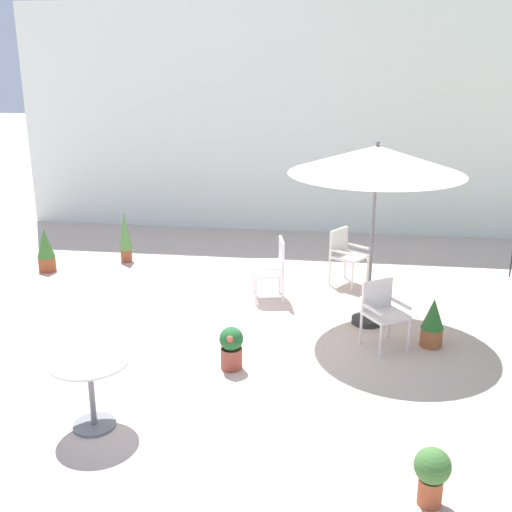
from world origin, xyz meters
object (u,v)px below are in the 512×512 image
Objects in this scene: patio_chair_0 at (382,309)px; potted_plant_3 at (433,322)px; potted_plant_0 at (432,472)px; potted_plant_1 at (125,235)px; potted_plant_2 at (46,250)px; patio_umbrella_0 at (377,161)px; patio_chair_2 at (274,266)px; potted_plant_4 at (231,347)px; patio_chair_1 at (345,252)px; cafe_table_0 at (91,380)px.

potted_plant_3 is at bearing 5.79° from patio_chair_0.
potted_plant_1 is (-4.65, 5.87, 0.18)m from potted_plant_0.
potted_plant_2 reaches higher than potted_plant_0.
potted_plant_1 reaches higher than potted_plant_3.
potted_plant_1 reaches higher than patio_chair_0.
patio_umbrella_0 is 2.35m from patio_chair_2.
patio_chair_0 is 2.02m from potted_plant_4.
potted_plant_1 reaches higher than potted_plant_0.
patio_umbrella_0 is 1.90m from patio_chair_0.
patio_chair_1 is at bearing 97.93° from potted_plant_0.
potted_plant_1 is 1.38m from potted_plant_2.
potted_plant_4 is (-2.44, -0.95, -0.05)m from potted_plant_3.
potted_plant_4 is at bearing -153.85° from patio_chair_0.
cafe_table_0 reaches higher than potted_plant_4.
potted_plant_4 is (-1.32, -3.14, -0.26)m from patio_chair_1.
potted_plant_1 is at bearing 105.45° from cafe_table_0.
patio_umbrella_0 is 3.91× the size of potted_plant_3.
patio_umbrella_0 is at bearing 46.51° from cafe_table_0.
patio_chair_0 reaches higher than cafe_table_0.
potted_plant_0 and potted_plant_4 have the same top height.
potted_plant_2 is at bearing 138.39° from potted_plant_0.
potted_plant_2 is 4.86m from potted_plant_4.
patio_chair_0 is (0.15, -0.68, -1.77)m from patio_umbrella_0.
patio_chair_1 is at bearing 61.27° from cafe_table_0.
patio_chair_0 is at bearing 37.69° from cafe_table_0.
cafe_table_0 is at bearing 167.39° from potted_plant_0.
cafe_table_0 is (-2.82, -2.97, -1.75)m from patio_umbrella_0.
potted_plant_0 is at bearing -45.95° from potted_plant_4.
potted_plant_2 reaches higher than potted_plant_3.
cafe_table_0 is at bearing -74.55° from potted_plant_1.
patio_umbrella_0 is 4.20m from potted_plant_0.
patio_chair_1 is 0.95× the size of patio_chair_2.
potted_plant_1 is 1.74× the size of potted_plant_4.
patio_chair_0 is 2.30m from patio_chair_1.
potted_plant_3 reaches higher than potted_plant_0.
patio_chair_2 is at bearing 137.47° from patio_chair_0.
cafe_table_0 is at bearing -129.63° from potted_plant_4.
patio_chair_1 is 5.32m from potted_plant_0.
potted_plant_4 is at bearing -55.32° from potted_plant_1.
potted_plant_2 is (-2.61, 4.46, -0.14)m from cafe_table_0.
patio_chair_1 is 3.41m from potted_plant_4.
patio_chair_1 is 1.18× the size of potted_plant_2.
potted_plant_2 is at bearing -150.11° from potted_plant_1.
patio_chair_0 is 1.61× the size of potted_plant_0.
cafe_table_0 is 5.17m from potted_plant_2.
potted_plant_1 reaches higher than patio_chair_1.
potted_plant_2 is (-5.84, 5.18, 0.07)m from potted_plant_0.
potted_plant_2 is at bearing 141.02° from potted_plant_4.
patio_chair_2 is 2.33m from potted_plant_4.
potted_plant_0 is (3.22, -0.72, -0.21)m from cafe_table_0.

